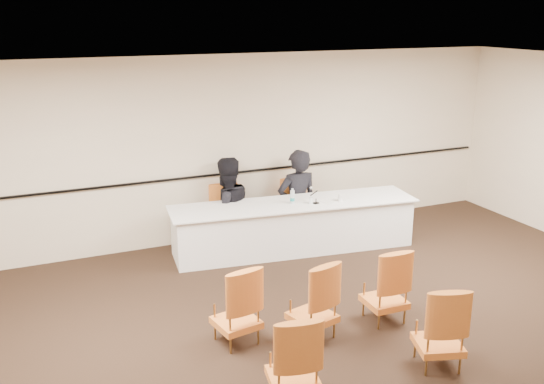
{
  "coord_description": "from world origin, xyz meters",
  "views": [
    {
      "loc": [
        -3.19,
        -5.04,
        3.63
      ],
      "look_at": [
        0.15,
        2.6,
        1.13
      ],
      "focal_mm": 40.0,
      "sensor_mm": 36.0,
      "label": 1
    }
  ],
  "objects_px": {
    "panel_table": "(294,226)",
    "drinking_glass": "(311,200)",
    "aud_chair_front_left": "(236,304)",
    "aud_chair_back_right": "(440,325)",
    "panelist_main": "(297,207)",
    "panelist_main_chair": "(297,209)",
    "water_bottle": "(292,196)",
    "coffee_cup": "(340,198)",
    "microphone": "(316,196)",
    "aud_chair_front_right": "(385,284)",
    "aud_chair_front_mid": "(313,299)",
    "aud_chair_back_left": "(293,357)",
    "panelist_second": "(226,214)",
    "panelist_second_chair": "(226,215)"
  },
  "relations": [
    {
      "from": "aud_chair_front_right",
      "to": "panelist_main_chair",
      "type": "bearing_deg",
      "value": 86.03
    },
    {
      "from": "drinking_glass",
      "to": "panelist_main",
      "type": "bearing_deg",
      "value": 82.11
    },
    {
      "from": "microphone",
      "to": "aud_chair_front_right",
      "type": "height_order",
      "value": "microphone"
    },
    {
      "from": "panelist_main_chair",
      "to": "water_bottle",
      "type": "bearing_deg",
      "value": -115.71
    },
    {
      "from": "panel_table",
      "to": "drinking_glass",
      "type": "relative_size",
      "value": 38.7
    },
    {
      "from": "aud_chair_front_left",
      "to": "panelist_second_chair",
      "type": "bearing_deg",
      "value": 62.86
    },
    {
      "from": "panelist_main",
      "to": "panelist_main_chair",
      "type": "relative_size",
      "value": 2.06
    },
    {
      "from": "microphone",
      "to": "aud_chair_front_right",
      "type": "relative_size",
      "value": 0.26
    },
    {
      "from": "coffee_cup",
      "to": "aud_chair_back_left",
      "type": "distance_m",
      "value": 4.08
    },
    {
      "from": "microphone",
      "to": "aud_chair_front_mid",
      "type": "relative_size",
      "value": 0.26
    },
    {
      "from": "water_bottle",
      "to": "aud_chair_front_left",
      "type": "xyz_separation_m",
      "value": [
        -1.77,
        -2.25,
        -0.42
      ]
    },
    {
      "from": "panelist_main_chair",
      "to": "drinking_glass",
      "type": "relative_size",
      "value": 9.5
    },
    {
      "from": "panelist_second",
      "to": "aud_chair_back_right",
      "type": "relative_size",
      "value": 1.96
    },
    {
      "from": "panelist_main_chair",
      "to": "microphone",
      "type": "bearing_deg",
      "value": -84.98
    },
    {
      "from": "panelist_second",
      "to": "panel_table",
      "type": "bearing_deg",
      "value": 132.55
    },
    {
      "from": "aud_chair_front_mid",
      "to": "aud_chair_back_left",
      "type": "relative_size",
      "value": 1.0
    },
    {
      "from": "microphone",
      "to": "aud_chair_front_right",
      "type": "bearing_deg",
      "value": -104.73
    },
    {
      "from": "panelist_main",
      "to": "aud_chair_front_left",
      "type": "xyz_separation_m",
      "value": [
        -2.13,
        -2.81,
        -0.03
      ]
    },
    {
      "from": "panel_table",
      "to": "aud_chair_back_left",
      "type": "relative_size",
      "value": 4.07
    },
    {
      "from": "panelist_main",
      "to": "aud_chair_back_left",
      "type": "xyz_separation_m",
      "value": [
        -2.01,
        -4.05,
        -0.03
      ]
    },
    {
      "from": "drinking_glass",
      "to": "aud_chair_front_right",
      "type": "bearing_deg",
      "value": -94.9
    },
    {
      "from": "panel_table",
      "to": "aud_chair_front_left",
      "type": "xyz_separation_m",
      "value": [
        -1.81,
        -2.27,
        0.09
      ]
    },
    {
      "from": "drinking_glass",
      "to": "aud_chair_back_right",
      "type": "relative_size",
      "value": 0.11
    },
    {
      "from": "aud_chair_front_left",
      "to": "aud_chair_back_left",
      "type": "xyz_separation_m",
      "value": [
        0.12,
        -1.24,
        0.0
      ]
    },
    {
      "from": "microphone",
      "to": "aud_chair_back_left",
      "type": "bearing_deg",
      "value": -128.77
    },
    {
      "from": "aud_chair_front_mid",
      "to": "aud_chair_front_right",
      "type": "relative_size",
      "value": 1.0
    },
    {
      "from": "panelist_second",
      "to": "aud_chair_back_left",
      "type": "distance_m",
      "value": 4.27
    },
    {
      "from": "aud_chair_front_left",
      "to": "aud_chair_back_left",
      "type": "relative_size",
      "value": 1.0
    },
    {
      "from": "microphone",
      "to": "aud_chair_back_right",
      "type": "bearing_deg",
      "value": -103.32
    },
    {
      "from": "panel_table",
      "to": "coffee_cup",
      "type": "bearing_deg",
      "value": -10.72
    },
    {
      "from": "panelist_main_chair",
      "to": "microphone",
      "type": "distance_m",
      "value": 0.83
    },
    {
      "from": "aud_chair_front_right",
      "to": "aud_chair_front_left",
      "type": "bearing_deg",
      "value": 174.29
    },
    {
      "from": "aud_chair_back_left",
      "to": "microphone",
      "type": "bearing_deg",
      "value": 70.08
    },
    {
      "from": "panel_table",
      "to": "aud_chair_front_left",
      "type": "distance_m",
      "value": 2.91
    },
    {
      "from": "panelist_main",
      "to": "aud_chair_back_right",
      "type": "height_order",
      "value": "panelist_main"
    },
    {
      "from": "panel_table",
      "to": "microphone",
      "type": "height_order",
      "value": "microphone"
    },
    {
      "from": "microphone",
      "to": "drinking_glass",
      "type": "distance_m",
      "value": 0.11
    },
    {
      "from": "panelist_second",
      "to": "aud_chair_front_right",
      "type": "distance_m",
      "value": 3.31
    },
    {
      "from": "drinking_glass",
      "to": "aud_chair_front_right",
      "type": "relative_size",
      "value": 0.11
    },
    {
      "from": "water_bottle",
      "to": "aud_chair_back_left",
      "type": "distance_m",
      "value": 3.89
    },
    {
      "from": "aud_chair_front_left",
      "to": "aud_chair_back_right",
      "type": "xyz_separation_m",
      "value": [
        1.79,
        -1.3,
        0.0
      ]
    },
    {
      "from": "drinking_glass",
      "to": "coffee_cup",
      "type": "relative_size",
      "value": 0.82
    },
    {
      "from": "panelist_second_chair",
      "to": "panel_table",
      "type": "bearing_deg",
      "value": -30.86
    },
    {
      "from": "coffee_cup",
      "to": "aud_chair_back_right",
      "type": "xyz_separation_m",
      "value": [
        -0.72,
        -3.35,
        -0.36
      ]
    },
    {
      "from": "panelist_main_chair",
      "to": "panelist_second",
      "type": "height_order",
      "value": "panelist_second"
    },
    {
      "from": "panelist_second_chair",
      "to": "aud_chair_back_right",
      "type": "relative_size",
      "value": 1.0
    },
    {
      "from": "microphone",
      "to": "aud_chair_front_mid",
      "type": "xyz_separation_m",
      "value": [
        -1.25,
        -2.33,
        -0.43
      ]
    },
    {
      "from": "panelist_main_chair",
      "to": "microphone",
      "type": "xyz_separation_m",
      "value": [
        -0.02,
        -0.71,
        0.43
      ]
    },
    {
      "from": "aud_chair_front_left",
      "to": "aud_chair_front_right",
      "type": "bearing_deg",
      "value": -16.95
    },
    {
      "from": "microphone",
      "to": "coffee_cup",
      "type": "height_order",
      "value": "microphone"
    }
  ]
}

